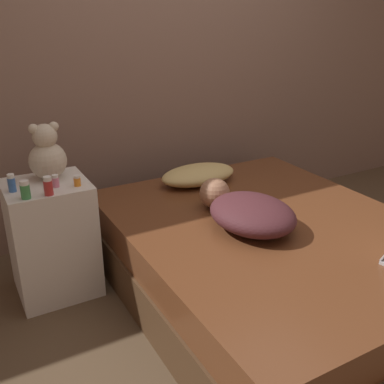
{
  "coord_description": "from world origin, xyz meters",
  "views": [
    {
      "loc": [
        -1.51,
        -1.77,
        1.6
      ],
      "look_at": [
        -0.38,
        0.25,
        0.65
      ],
      "focal_mm": 42.0,
      "sensor_mm": 36.0,
      "label": 1
    }
  ],
  "objects_px": {
    "teddy_bear": "(47,155)",
    "bottle_green": "(25,190)",
    "bottle_red": "(48,186)",
    "person_lying": "(247,211)",
    "bottle_pink": "(56,181)",
    "pillow": "(198,175)",
    "bottle_blue": "(12,183)",
    "bottle_orange": "(77,181)"
  },
  "relations": [
    {
      "from": "teddy_bear",
      "to": "bottle_pink",
      "type": "relative_size",
      "value": 4.64
    },
    {
      "from": "person_lying",
      "to": "bottle_pink",
      "type": "bearing_deg",
      "value": 145.02
    },
    {
      "from": "bottle_orange",
      "to": "pillow",
      "type": "bearing_deg",
      "value": 13.52
    },
    {
      "from": "person_lying",
      "to": "bottle_blue",
      "type": "bearing_deg",
      "value": 148.13
    },
    {
      "from": "teddy_bear",
      "to": "bottle_orange",
      "type": "height_order",
      "value": "teddy_bear"
    },
    {
      "from": "bottle_green",
      "to": "bottle_pink",
      "type": "distance_m",
      "value": 0.19
    },
    {
      "from": "teddy_bear",
      "to": "bottle_green",
      "type": "distance_m",
      "value": 0.31
    },
    {
      "from": "pillow",
      "to": "bottle_orange",
      "type": "height_order",
      "value": "bottle_orange"
    },
    {
      "from": "person_lying",
      "to": "bottle_pink",
      "type": "relative_size",
      "value": 10.23
    },
    {
      "from": "bottle_red",
      "to": "bottle_pink",
      "type": "bearing_deg",
      "value": 58.01
    },
    {
      "from": "bottle_green",
      "to": "bottle_blue",
      "type": "relative_size",
      "value": 0.98
    },
    {
      "from": "pillow",
      "to": "bottle_orange",
      "type": "bearing_deg",
      "value": -166.48
    },
    {
      "from": "bottle_orange",
      "to": "bottle_red",
      "type": "bearing_deg",
      "value": -161.89
    },
    {
      "from": "bottle_blue",
      "to": "bottle_green",
      "type": "bearing_deg",
      "value": -71.13
    },
    {
      "from": "pillow",
      "to": "teddy_bear",
      "type": "relative_size",
      "value": 1.68
    },
    {
      "from": "person_lying",
      "to": "bottle_pink",
      "type": "height_order",
      "value": "bottle_pink"
    },
    {
      "from": "person_lying",
      "to": "bottle_orange",
      "type": "distance_m",
      "value": 0.95
    },
    {
      "from": "pillow",
      "to": "bottle_green",
      "type": "distance_m",
      "value": 1.22
    },
    {
      "from": "bottle_red",
      "to": "bottle_blue",
      "type": "relative_size",
      "value": 1.03
    },
    {
      "from": "bottle_blue",
      "to": "bottle_pink",
      "type": "bearing_deg",
      "value": -11.85
    },
    {
      "from": "pillow",
      "to": "bottle_orange",
      "type": "relative_size",
      "value": 9.0
    },
    {
      "from": "pillow",
      "to": "bottle_green",
      "type": "height_order",
      "value": "bottle_green"
    },
    {
      "from": "bottle_orange",
      "to": "person_lying",
      "type": "bearing_deg",
      "value": -30.81
    },
    {
      "from": "teddy_bear",
      "to": "bottle_red",
      "type": "distance_m",
      "value": 0.27
    },
    {
      "from": "pillow",
      "to": "person_lying",
      "type": "relative_size",
      "value": 0.76
    },
    {
      "from": "teddy_bear",
      "to": "pillow",
      "type": "bearing_deg",
      "value": 0.99
    },
    {
      "from": "bottle_red",
      "to": "bottle_green",
      "type": "xyz_separation_m",
      "value": [
        -0.11,
        0.01,
        -0.0
      ]
    },
    {
      "from": "pillow",
      "to": "teddy_bear",
      "type": "xyz_separation_m",
      "value": [
        -0.99,
        -0.02,
        0.3
      ]
    },
    {
      "from": "person_lying",
      "to": "bottle_orange",
      "type": "relative_size",
      "value": 11.82
    },
    {
      "from": "teddy_bear",
      "to": "bottle_green",
      "type": "bearing_deg",
      "value": -125.74
    },
    {
      "from": "person_lying",
      "to": "bottle_orange",
      "type": "bearing_deg",
      "value": 143.94
    },
    {
      "from": "bottle_orange",
      "to": "bottle_green",
      "type": "bearing_deg",
      "value": -170.64
    },
    {
      "from": "teddy_bear",
      "to": "bottle_orange",
      "type": "relative_size",
      "value": 5.35
    },
    {
      "from": "bottle_orange",
      "to": "bottle_green",
      "type": "relative_size",
      "value": 0.63
    },
    {
      "from": "bottle_green",
      "to": "person_lying",
      "type": "bearing_deg",
      "value": -21.8
    },
    {
      "from": "bottle_red",
      "to": "bottle_pink",
      "type": "height_order",
      "value": "bottle_red"
    },
    {
      "from": "pillow",
      "to": "bottle_pink",
      "type": "distance_m",
      "value": 1.03
    },
    {
      "from": "person_lying",
      "to": "bottle_blue",
      "type": "relative_size",
      "value": 7.25
    },
    {
      "from": "teddy_bear",
      "to": "bottle_pink",
      "type": "bearing_deg",
      "value": -90.71
    },
    {
      "from": "bottle_red",
      "to": "bottle_orange",
      "type": "xyz_separation_m",
      "value": [
        0.17,
        0.05,
        -0.02
      ]
    },
    {
      "from": "bottle_orange",
      "to": "bottle_green",
      "type": "xyz_separation_m",
      "value": [
        -0.28,
        -0.05,
        0.02
      ]
    },
    {
      "from": "teddy_bear",
      "to": "bottle_blue",
      "type": "xyz_separation_m",
      "value": [
        -0.22,
        -0.11,
        -0.09
      ]
    }
  ]
}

